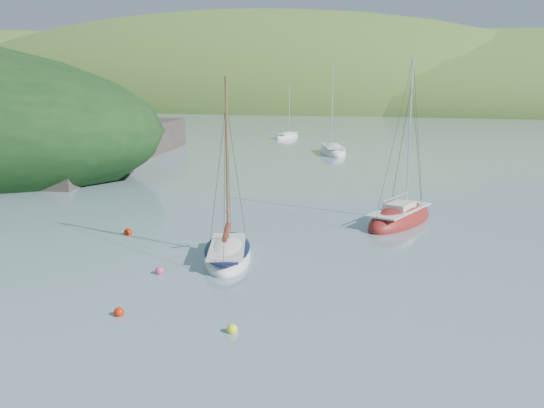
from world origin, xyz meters
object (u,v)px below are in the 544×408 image
(distant_sloop_c, at_px, (287,137))
(distant_sloop_a, at_px, (333,152))
(sloop_red, at_px, (400,219))
(daysailer_white, at_px, (228,254))

(distant_sloop_c, bearing_deg, distant_sloop_a, -45.19)
(sloop_red, bearing_deg, distant_sloop_a, 126.65)
(sloop_red, distance_m, distant_sloop_a, 33.84)
(sloop_red, bearing_deg, daysailer_white, -108.17)
(daysailer_white, xyz_separation_m, distant_sloop_c, (-13.70, 57.98, -0.06))
(sloop_red, distance_m, distant_sloop_c, 52.21)
(distant_sloop_a, bearing_deg, sloop_red, -92.36)
(distant_sloop_a, xyz_separation_m, distant_sloop_c, (-10.11, 15.74, -0.03))
(sloop_red, xyz_separation_m, distant_sloop_a, (-10.99, 32.01, -0.02))
(daysailer_white, height_order, sloop_red, sloop_red)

